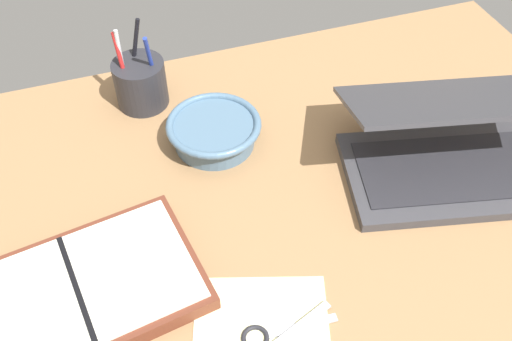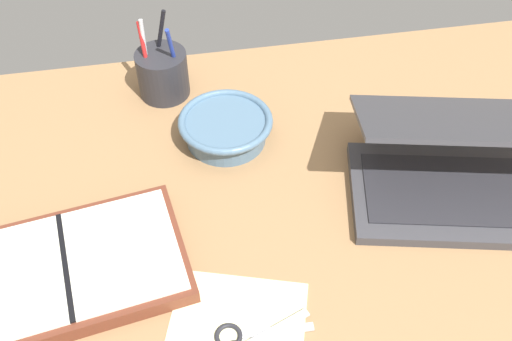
# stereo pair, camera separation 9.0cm
# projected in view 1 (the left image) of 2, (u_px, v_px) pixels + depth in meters

# --- Properties ---
(desk_top) EXTENTS (1.40, 1.00, 0.02)m
(desk_top) POSITION_uv_depth(u_px,v_px,m) (271.00, 237.00, 0.91)
(desk_top) COLOR #936D47
(desk_top) RESTS_ON ground
(laptop) EXTENTS (0.40, 0.34, 0.16)m
(laptop) POSITION_uv_depth(u_px,v_px,m) (448.00, 147.00, 0.97)
(laptop) COLOR #38383D
(laptop) RESTS_ON desk_top
(bowl) EXTENTS (0.17, 0.17, 0.05)m
(bowl) POSITION_uv_depth(u_px,v_px,m) (214.00, 131.00, 1.02)
(bowl) COLOR slate
(bowl) RESTS_ON desk_top
(pen_cup) EXTENTS (0.10, 0.10, 0.17)m
(pen_cup) POSITION_uv_depth(u_px,v_px,m) (140.00, 83.00, 1.09)
(pen_cup) COLOR #28282D
(pen_cup) RESTS_ON desk_top
(planner) EXTENTS (0.37, 0.26, 0.03)m
(planner) POSITION_uv_depth(u_px,v_px,m) (79.00, 293.00, 0.81)
(planner) COLOR brown
(planner) RESTS_ON desk_top
(scissors) EXTENTS (0.14, 0.07, 0.01)m
(scissors) POSITION_uv_depth(u_px,v_px,m) (271.00, 341.00, 0.77)
(scissors) COLOR #B7B7BC
(scissors) RESTS_ON desk_top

